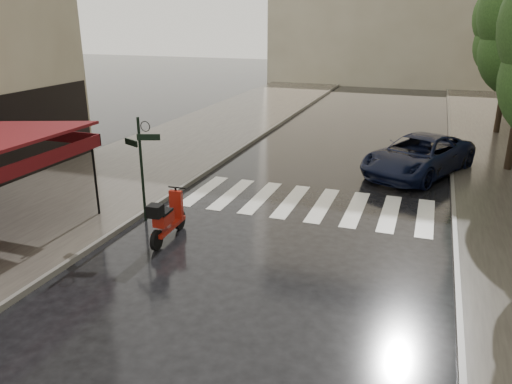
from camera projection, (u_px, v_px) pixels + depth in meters
The scene contains 8 objects.
ground at pixel (123, 273), 11.80m from camera, with size 120.00×120.00×0.00m, color black.
sidewalk_near at pixel (185, 142), 23.87m from camera, with size 6.00×60.00×0.12m, color #38332D.
curb_near at pixel (245, 147), 22.90m from camera, with size 0.12×60.00×0.16m, color #595651.
curb_far at pixel (451, 165), 20.09m from camera, with size 0.12×60.00×0.16m, color #595651.
crosswalk at pixel (307, 203), 16.19m from camera, with size 7.85×3.20×0.01m.
signpost at pixel (141, 161), 14.24m from camera, with size 1.17×0.29×3.10m.
scooter at pixel (167, 219), 13.35m from camera, with size 0.52×1.96×1.28m.
parked_car at pixel (418, 156), 18.91m from camera, with size 2.47×5.36×1.49m, color black.
Camera 1 is at (6.48, -8.83, 5.74)m, focal length 35.00 mm.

